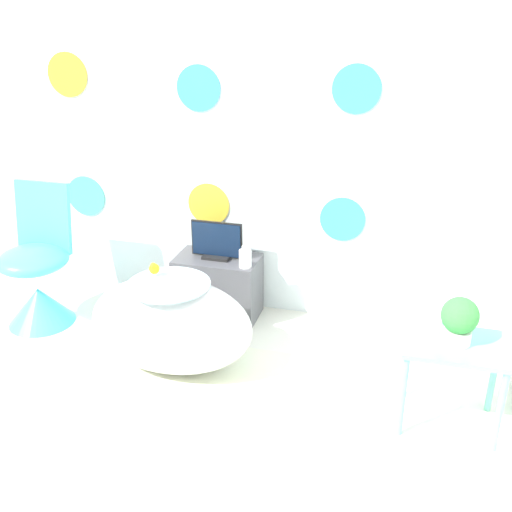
# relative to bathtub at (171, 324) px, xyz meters

# --- Properties ---
(ground_plane) EXTENTS (12.00, 12.00, 0.00)m
(ground_plane) POSITION_rel_bathtub_xyz_m (-0.09, -0.97, -0.28)
(ground_plane) COLOR silver
(wall_back_dotted) EXTENTS (5.01, 0.05, 2.60)m
(wall_back_dotted) POSITION_rel_bathtub_xyz_m (-0.09, 0.88, 1.02)
(wall_back_dotted) COLOR white
(wall_back_dotted) RESTS_ON ground_plane
(rug) EXTENTS (1.18, 0.96, 0.01)m
(rug) POSITION_rel_bathtub_xyz_m (0.06, -0.17, -0.28)
(rug) COLOR silver
(rug) RESTS_ON ground_plane
(bathtub) EXTENTS (0.97, 0.58, 0.56)m
(bathtub) POSITION_rel_bathtub_xyz_m (0.00, 0.00, 0.00)
(bathtub) COLOR white
(bathtub) RESTS_ON ground_plane
(rubber_duck) EXTENTS (0.06, 0.07, 0.07)m
(rubber_duck) POSITION_rel_bathtub_xyz_m (-0.11, 0.07, 0.31)
(rubber_duck) COLOR yellow
(rubber_duck) RESTS_ON bathtub
(chair) EXTENTS (0.46, 0.46, 0.93)m
(chair) POSITION_rel_bathtub_xyz_m (-1.06, 0.27, 0.01)
(chair) COLOR #4CC6DB
(chair) RESTS_ON ground_plane
(tv_cabinet) EXTENTS (0.56, 0.32, 0.43)m
(tv_cabinet) POSITION_rel_bathtub_xyz_m (0.05, 0.67, -0.07)
(tv_cabinet) COLOR #4C4C51
(tv_cabinet) RESTS_ON ground_plane
(tv) EXTENTS (0.35, 0.12, 0.25)m
(tv) POSITION_rel_bathtub_xyz_m (0.05, 0.67, 0.26)
(tv) COLOR black
(tv) RESTS_ON tv_cabinet
(vase) EXTENTS (0.08, 0.08, 0.14)m
(vase) POSITION_rel_bathtub_xyz_m (0.28, 0.58, 0.21)
(vase) COLOR white
(vase) RESTS_ON tv_cabinet
(side_table) EXTENTS (0.49, 0.37, 0.47)m
(side_table) POSITION_rel_bathtub_xyz_m (1.55, -0.11, 0.11)
(side_table) COLOR #72D8B7
(side_table) RESTS_ON ground_plane
(potted_plant_left) EXTENTS (0.18, 0.18, 0.24)m
(potted_plant_left) POSITION_rel_bathtub_xyz_m (1.55, -0.11, 0.32)
(potted_plant_left) COLOR white
(potted_plant_left) RESTS_ON side_table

